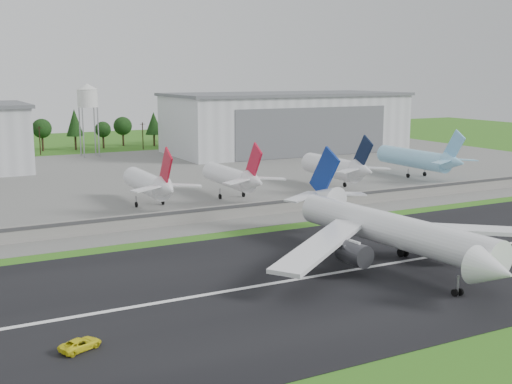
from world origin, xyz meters
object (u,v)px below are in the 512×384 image
main_airliner (393,238)px  parked_jet_red_a (151,184)px  parked_jet_skyblue (420,159)px  ground_vehicle (80,344)px  parked_jet_navy (338,168)px  parked_jet_red_b (234,177)px

main_airliner → parked_jet_red_a: main_airliner is taller
parked_jet_skyblue → main_airliner: bearing=-134.1°
main_airliner → ground_vehicle: main_airliner is taller
ground_vehicle → parked_jet_navy: (91.16, 77.78, 5.50)m
main_airliner → parked_jet_skyblue: (69.87, 72.01, 1.32)m
ground_vehicle → parked_jet_navy: 119.96m
main_airliner → ground_vehicle: size_ratio=11.31×
main_airliner → parked_jet_red_b: bearing=-97.1°
main_airliner → parked_jet_navy: bearing=-123.4°
ground_vehicle → parked_jet_red_a: 85.27m
main_airliner → parked_jet_red_a: bearing=-78.0°
parked_jet_skyblue → ground_vehicle: bearing=-146.8°
parked_jet_red_a → parked_jet_skyblue: parked_jet_skyblue is taller
main_airliner → parked_jet_navy: size_ratio=1.89×
parked_jet_skyblue → parked_jet_navy: bearing=-171.9°
parked_jet_navy → parked_jet_red_a: bearing=-179.9°
parked_jet_red_a → parked_jet_red_b: (23.04, -0.01, -0.06)m
parked_jet_red_a → parked_jet_skyblue: size_ratio=0.84×
ground_vehicle → parked_jet_navy: size_ratio=0.17×
ground_vehicle → main_airliner: bearing=-101.7°
parked_jet_red_b → parked_jet_skyblue: (68.73, 5.06, 0.27)m
main_airliner → parked_jet_navy: (34.59, 67.02, 1.44)m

